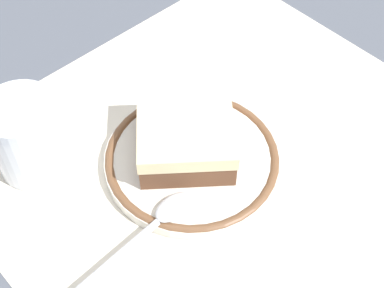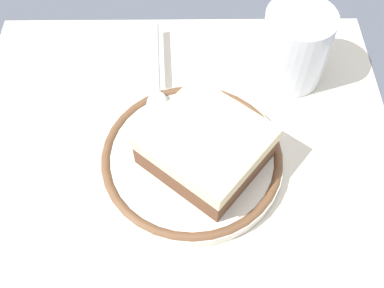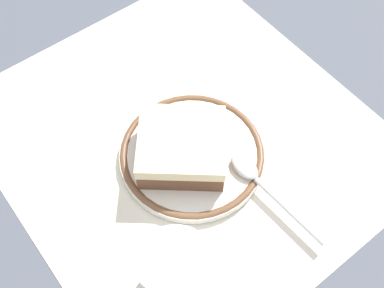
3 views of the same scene
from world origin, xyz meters
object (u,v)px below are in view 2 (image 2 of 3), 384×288
(cake_slice, at_px, (206,146))
(spoon, at_px, (157,90))
(plate, at_px, (192,158))
(cup, at_px, (294,50))

(cake_slice, height_order, spoon, cake_slice)
(plate, distance_m, spoon, 0.09)
(spoon, bearing_deg, cup, -75.65)
(cake_slice, distance_m, spoon, 0.10)
(cake_slice, bearing_deg, plate, 75.73)
(plate, height_order, cup, cup)
(plate, height_order, cake_slice, cake_slice)
(spoon, distance_m, cup, 0.15)
(spoon, bearing_deg, cake_slice, -149.27)
(cake_slice, distance_m, cup, 0.15)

